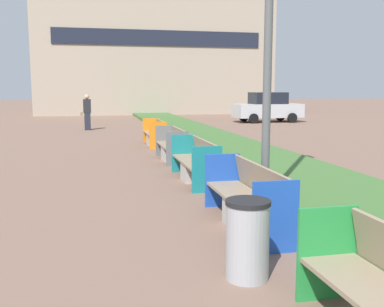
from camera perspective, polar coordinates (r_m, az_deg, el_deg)
name	(u,v)px	position (r m, az deg, el deg)	size (l,w,h in m)	color
planter_grass_strip	(273,166)	(11.77, 10.20, -1.60)	(2.80, 120.00, 0.18)	#426B33
building_backdrop	(154,49)	(39.42, -4.82, 13.13)	(19.45, 6.45, 10.94)	tan
bench_blue_frame	(247,202)	(6.88, 6.98, -6.09)	(0.65, 2.41, 0.94)	#ADA8A0
bench_teal_frame	(196,165)	(10.12, 0.50, -1.43)	(0.65, 2.37, 0.94)	#ADA8A0
bench_grey_frame	(172,148)	(13.07, -2.51, 0.71)	(0.65, 2.05, 0.94)	#ADA8A0
bench_orange_frame	(155,135)	(16.63, -4.68, 2.30)	(0.65, 2.03, 0.94)	#ADA8A0
litter_bin	(247,239)	(5.01, 7.05, -10.78)	(0.49, 0.49, 0.88)	#9EA0A5
pedestrian_walking	(87,112)	(23.31, -13.18, 5.17)	(0.53, 0.24, 1.80)	#232633
parked_car_distant	(268,108)	(28.70, 9.59, 5.78)	(4.25, 2.00, 1.86)	#B7BABF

